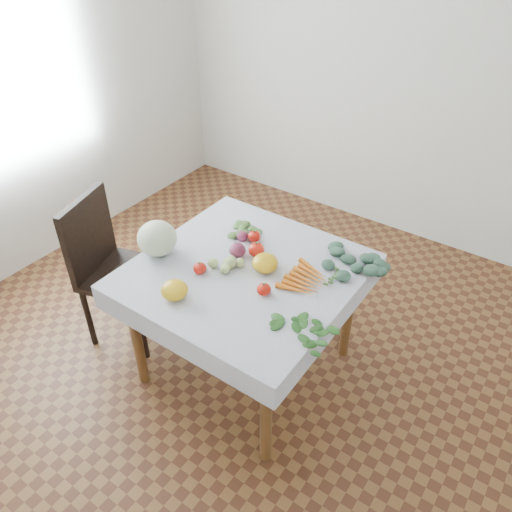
% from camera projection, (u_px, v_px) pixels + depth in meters
% --- Properties ---
extents(ground, '(4.00, 4.00, 0.00)m').
position_uv_depth(ground, '(247.00, 365.00, 3.10)').
color(ground, brown).
extents(back_wall, '(4.00, 0.04, 2.70)m').
position_uv_depth(back_wall, '(407.00, 65.00, 3.61)').
color(back_wall, silver).
rests_on(back_wall, ground).
extents(table, '(1.00, 1.00, 0.75)m').
position_uv_depth(table, '(245.00, 284.00, 2.71)').
color(table, brown).
rests_on(table, ground).
extents(tablecloth, '(1.12, 1.12, 0.01)m').
position_uv_depth(tablecloth, '(245.00, 270.00, 2.65)').
color(tablecloth, white).
rests_on(tablecloth, table).
extents(chair, '(0.55, 0.55, 0.97)m').
position_uv_depth(chair, '(109.00, 261.00, 3.04)').
color(chair, black).
rests_on(chair, ground).
extents(cabbage, '(0.25, 0.25, 0.19)m').
position_uv_depth(cabbage, '(157.00, 238.00, 2.71)').
color(cabbage, beige).
rests_on(cabbage, tablecloth).
extents(tomato_a, '(0.09, 0.09, 0.08)m').
position_uv_depth(tomato_a, '(256.00, 250.00, 2.72)').
color(tomato_a, red).
rests_on(tomato_a, tablecloth).
extents(tomato_b, '(0.09, 0.09, 0.06)m').
position_uv_depth(tomato_b, '(254.00, 236.00, 2.84)').
color(tomato_b, red).
rests_on(tomato_b, tablecloth).
extents(tomato_c, '(0.09, 0.09, 0.06)m').
position_uv_depth(tomato_c, '(200.00, 268.00, 2.60)').
color(tomato_c, red).
rests_on(tomato_c, tablecloth).
extents(tomato_d, '(0.09, 0.09, 0.06)m').
position_uv_depth(tomato_d, '(264.00, 289.00, 2.47)').
color(tomato_d, red).
rests_on(tomato_d, tablecloth).
extents(heirloom_back, '(0.16, 0.16, 0.10)m').
position_uv_depth(heirloom_back, '(265.00, 263.00, 2.61)').
color(heirloom_back, '#EEA419').
rests_on(heirloom_back, tablecloth).
extents(heirloom_front, '(0.16, 0.16, 0.09)m').
position_uv_depth(heirloom_front, '(175.00, 290.00, 2.44)').
color(heirloom_front, '#EEA419').
rests_on(heirloom_front, tablecloth).
extents(onion_a, '(0.08, 0.08, 0.06)m').
position_uv_depth(onion_a, '(242.00, 236.00, 2.85)').
color(onion_a, '#5D1A39').
rests_on(onion_a, tablecloth).
extents(onion_b, '(0.11, 0.11, 0.08)m').
position_uv_depth(onion_b, '(238.00, 250.00, 2.72)').
color(onion_b, '#5D1A39').
rests_on(onion_b, tablecloth).
extents(tomatillo_cluster, '(0.17, 0.11, 0.05)m').
position_uv_depth(tomatillo_cluster, '(224.00, 262.00, 2.65)').
color(tomatillo_cluster, '#B9CC76').
rests_on(tomatillo_cluster, tablecloth).
extents(carrot_bunch, '(0.21, 0.28, 0.03)m').
position_uv_depth(carrot_bunch, '(306.00, 280.00, 2.55)').
color(carrot_bunch, orange).
rests_on(carrot_bunch, tablecloth).
extents(kale_bunch, '(0.37, 0.28, 0.05)m').
position_uv_depth(kale_bunch, '(354.00, 265.00, 2.64)').
color(kale_bunch, '#31513D').
rests_on(kale_bunch, tablecloth).
extents(basil_bunch, '(0.27, 0.23, 0.01)m').
position_uv_depth(basil_bunch, '(303.00, 330.00, 2.28)').
color(basil_bunch, '#22571B').
rests_on(basil_bunch, tablecloth).
extents(dill_bunch, '(0.23, 0.20, 0.02)m').
position_uv_depth(dill_bunch, '(238.00, 229.00, 2.94)').
color(dill_bunch, '#4B7736').
rests_on(dill_bunch, tablecloth).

